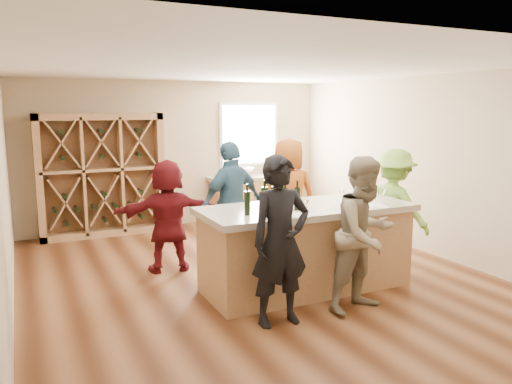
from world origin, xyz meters
name	(u,v)px	position (x,y,z in m)	size (l,w,h in m)	color
floor	(256,281)	(0.00, 0.00, -0.05)	(6.00, 7.00, 0.10)	brown
ceiling	(256,64)	(0.00, 0.00, 2.85)	(6.00, 7.00, 0.10)	white
wall_back	(178,154)	(0.00, 3.55, 1.40)	(6.00, 0.10, 2.80)	tan
wall_front	(476,240)	(0.00, -3.55, 1.40)	(6.00, 0.10, 2.80)	tan
wall_right	(429,165)	(3.05, 0.00, 1.40)	(0.10, 7.00, 2.80)	tan
window_frame	(249,134)	(1.50, 3.47, 1.75)	(1.30, 0.06, 1.30)	white
window_pane	(250,134)	(1.50, 3.44, 1.75)	(1.18, 0.01, 1.18)	white
wine_rack	(102,175)	(-1.50, 3.27, 1.10)	(2.20, 0.45, 2.20)	#A77B4F
back_counter_base	(250,200)	(1.40, 3.20, 0.43)	(1.60, 0.58, 0.86)	#A77B4F
back_counter_top	(250,177)	(1.40, 3.20, 0.89)	(1.70, 0.62, 0.06)	#B2A792
sink	(241,172)	(1.20, 3.20, 1.01)	(0.54, 0.54, 0.19)	silver
faucet	(237,168)	(1.20, 3.38, 1.07)	(0.02, 0.02, 0.30)	silver
tasting_counter_base	(306,250)	(0.41, -0.64, 0.50)	(2.60, 1.00, 1.00)	#A77B4F
tasting_counter_top	(307,209)	(0.41, -0.64, 1.04)	(2.72, 1.12, 0.08)	#B2A792
wine_bottle_a	(247,203)	(-0.49, -0.81, 1.22)	(0.07, 0.07, 0.28)	black
wine_bottle_b	(265,201)	(-0.32, -0.91, 1.25)	(0.08, 0.08, 0.33)	black
wine_bottle_c	(274,199)	(-0.10, -0.72, 1.23)	(0.07, 0.07, 0.29)	black
wine_bottle_d	(285,200)	(-0.01, -0.83, 1.22)	(0.07, 0.07, 0.29)	black
wine_bottle_e	(297,199)	(0.17, -0.81, 1.22)	(0.07, 0.07, 0.28)	black
wine_glass_a	(306,208)	(0.12, -1.10, 1.17)	(0.06, 0.06, 0.17)	white
wine_glass_b	(346,204)	(0.67, -1.10, 1.17)	(0.06, 0.06, 0.17)	white
wine_glass_c	(376,200)	(1.13, -1.09, 1.17)	(0.07, 0.07, 0.19)	white
wine_glass_d	(342,197)	(0.85, -0.76, 1.18)	(0.07, 0.07, 0.20)	white
wine_glass_e	(383,196)	(1.37, -0.93, 1.18)	(0.07, 0.07, 0.19)	white
tasting_menu_a	(298,215)	(0.04, -1.05, 1.08)	(0.24, 0.32, 0.00)	white
tasting_menu_b	(342,209)	(0.69, -0.99, 1.08)	(0.23, 0.31, 0.00)	white
tasting_menu_c	(377,206)	(1.21, -1.01, 1.08)	(0.23, 0.32, 0.00)	white
person_near_left	(280,241)	(-0.40, -1.43, 0.91)	(0.67, 0.49, 1.82)	black
person_near_right	(365,235)	(0.65, -1.52, 0.89)	(0.86, 0.47, 1.77)	gray
person_server	(393,208)	(2.05, -0.36, 0.86)	(1.11, 0.52, 1.72)	#8CC64C
person_far_mid	(232,204)	(-0.05, 0.71, 0.91)	(1.07, 0.55, 1.82)	#335972
person_far_right	(288,197)	(0.94, 0.79, 0.92)	(0.90, 0.58, 1.84)	#994C19
person_far_left	(168,216)	(-0.98, 0.81, 0.80)	(1.48, 0.53, 1.60)	#590F14
wine_glass_f	(296,197)	(0.36, -0.44, 1.17)	(0.07, 0.07, 0.18)	white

